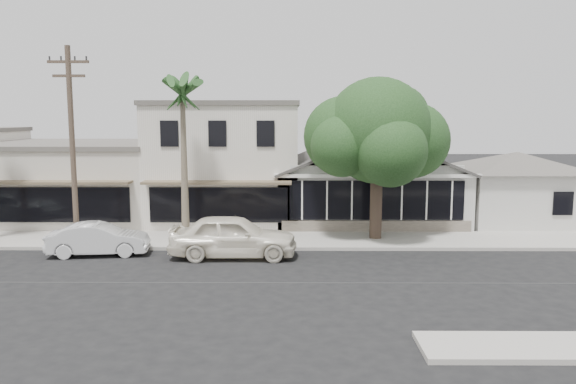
{
  "coord_description": "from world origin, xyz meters",
  "views": [
    {
      "loc": [
        0.71,
        -19.57,
        5.96
      ],
      "look_at": [
        0.54,
        6.0,
        2.5
      ],
      "focal_mm": 35.0,
      "sensor_mm": 36.0,
      "label": 1
    }
  ],
  "objects_px": {
    "utility_pole": "(72,143)",
    "shade_tree": "(375,134)",
    "car_1": "(99,239)",
    "car_0": "(233,236)"
  },
  "relations": [
    {
      "from": "utility_pole",
      "to": "car_1",
      "type": "distance_m",
      "value": 4.46
    },
    {
      "from": "utility_pole",
      "to": "shade_tree",
      "type": "bearing_deg",
      "value": 8.09
    },
    {
      "from": "utility_pole",
      "to": "shade_tree",
      "type": "xyz_separation_m",
      "value": [
        13.67,
        1.94,
        0.34
      ]
    },
    {
      "from": "utility_pole",
      "to": "shade_tree",
      "type": "height_order",
      "value": "utility_pole"
    },
    {
      "from": "car_1",
      "to": "utility_pole",
      "type": "bearing_deg",
      "value": 43.16
    },
    {
      "from": "utility_pole",
      "to": "car_1",
      "type": "height_order",
      "value": "utility_pole"
    },
    {
      "from": "car_0",
      "to": "shade_tree",
      "type": "distance_m",
      "value": 8.43
    },
    {
      "from": "car_0",
      "to": "car_1",
      "type": "bearing_deg",
      "value": 86.21
    },
    {
      "from": "car_1",
      "to": "car_0",
      "type": "bearing_deg",
      "value": -100.23
    },
    {
      "from": "utility_pole",
      "to": "car_0",
      "type": "bearing_deg",
      "value": -11.52
    }
  ]
}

